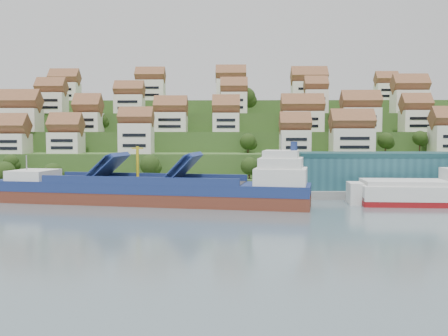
{
  "coord_description": "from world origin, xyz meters",
  "views": [
    {
      "loc": [
        4.3,
        -122.58,
        17.55
      ],
      "look_at": [
        1.51,
        14.0,
        8.0
      ],
      "focal_mm": 40.0,
      "sensor_mm": 36.0,
      "label": 1
    }
  ],
  "objects": [
    {
      "name": "hillside",
      "position": [
        0.0,
        103.55,
        10.66
      ],
      "size": [
        260.0,
        128.0,
        31.0
      ],
      "color": "#2D4C1E",
      "rests_on": "ground"
    },
    {
      "name": "cargo_ship",
      "position": [
        -13.7,
        -0.54,
        3.26
      ],
      "size": [
        77.99,
        25.51,
        17.09
      ],
      "rotation": [
        0.0,
        0.0,
        -0.18
      ],
      "color": "brown",
      "rests_on": "ground"
    },
    {
      "name": "second_ship",
      "position": [
        52.91,
        0.18,
        2.93
      ],
      "size": [
        34.1,
        14.16,
        9.71
      ],
      "rotation": [
        0.0,
        0.0,
        -0.05
      ],
      "color": "maroon",
      "rests_on": "ground"
    },
    {
      "name": "hillside_village",
      "position": [
        3.4,
        61.5,
        24.65
      ],
      "size": [
        158.75,
        62.1,
        29.05
      ],
      "color": "white",
      "rests_on": "ground"
    },
    {
      "name": "flagpole",
      "position": [
        18.11,
        10.0,
        6.88
      ],
      "size": [
        1.28,
        0.16,
        8.0
      ],
      "color": "gray",
      "rests_on": "quay"
    },
    {
      "name": "warehouse",
      "position": [
        52.0,
        17.0,
        7.2
      ],
      "size": [
        60.0,
        15.0,
        10.0
      ],
      "primitive_type": "cube",
      "color": "#235460",
      "rests_on": "quay"
    },
    {
      "name": "ground",
      "position": [
        0.0,
        0.0,
        0.0
      ],
      "size": [
        300.0,
        300.0,
        0.0
      ],
      "primitive_type": "plane",
      "color": "slate",
      "rests_on": "ground"
    },
    {
      "name": "quay",
      "position": [
        20.0,
        15.0,
        1.1
      ],
      "size": [
        180.0,
        14.0,
        2.2
      ],
      "primitive_type": "cube",
      "color": "gray",
      "rests_on": "ground"
    },
    {
      "name": "pebble_beach",
      "position": [
        -58.0,
        12.0,
        0.5
      ],
      "size": [
        45.0,
        20.0,
        1.0
      ],
      "primitive_type": "cube",
      "color": "gray",
      "rests_on": "ground"
    },
    {
      "name": "hillside_trees",
      "position": [
        -11.48,
        45.06,
        17.06
      ],
      "size": [
        140.67,
        62.84,
        32.44
      ],
      "color": "#263F15",
      "rests_on": "ground"
    }
  ]
}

